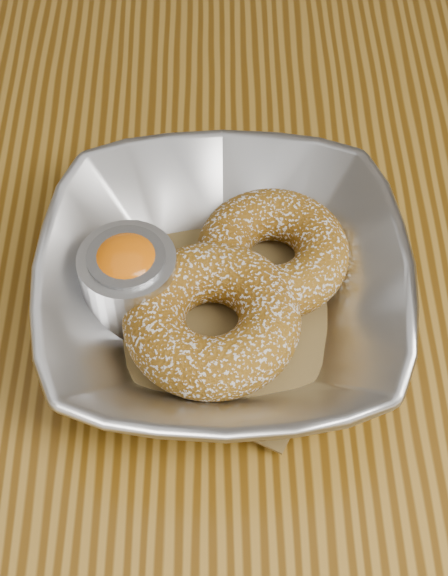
{
  "coord_description": "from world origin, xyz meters",
  "views": [
    {
      "loc": [
        0.09,
        -0.31,
        1.21
      ],
      "look_at": [
        0.09,
        -0.01,
        0.78
      ],
      "focal_mm": 55.0,
      "sensor_mm": 36.0,
      "label": 1
    }
  ],
  "objects_px": {
    "donut_front": "(212,319)",
    "serving_bowl": "(224,291)",
    "donut_back": "(273,252)",
    "ramekin": "(129,277)",
    "table": "(100,386)"
  },
  "relations": [
    {
      "from": "serving_bowl",
      "to": "donut_back",
      "type": "relative_size",
      "value": 2.34
    },
    {
      "from": "donut_front",
      "to": "ramekin",
      "type": "height_order",
      "value": "ramekin"
    },
    {
      "from": "table",
      "to": "donut_front",
      "type": "xyz_separation_m",
      "value": [
        0.08,
        -0.03,
        0.13
      ]
    },
    {
      "from": "donut_back",
      "to": "ramekin",
      "type": "relative_size",
      "value": 1.62
    },
    {
      "from": "donut_back",
      "to": "ramekin",
      "type": "xyz_separation_m",
      "value": [
        -0.09,
        -0.02,
        0.01
      ]
    },
    {
      "from": "serving_bowl",
      "to": "table",
      "type": "bearing_deg",
      "value": 175.47
    },
    {
      "from": "donut_back",
      "to": "ramekin",
      "type": "height_order",
      "value": "ramekin"
    },
    {
      "from": "donut_front",
      "to": "serving_bowl",
      "type": "bearing_deg",
      "value": 70.83
    },
    {
      "from": "donut_back",
      "to": "ramekin",
      "type": "bearing_deg",
      "value": -164.69
    },
    {
      "from": "ramekin",
      "to": "donut_back",
      "type": "bearing_deg",
      "value": 15.31
    },
    {
      "from": "table",
      "to": "ramekin",
      "type": "distance_m",
      "value": 0.14
    },
    {
      "from": "serving_bowl",
      "to": "donut_front",
      "type": "relative_size",
      "value": 2.11
    },
    {
      "from": "donut_back",
      "to": "donut_front",
      "type": "height_order",
      "value": "donut_front"
    },
    {
      "from": "serving_bowl",
      "to": "ramekin",
      "type": "height_order",
      "value": "ramekin"
    },
    {
      "from": "table",
      "to": "donut_back",
      "type": "height_order",
      "value": "donut_back"
    }
  ]
}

